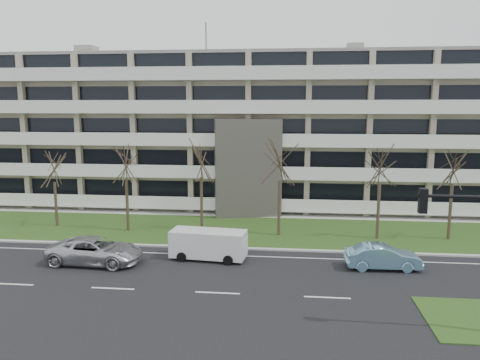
# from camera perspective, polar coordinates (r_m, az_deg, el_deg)

# --- Properties ---
(ground) EXTENTS (160.00, 160.00, 0.00)m
(ground) POSITION_cam_1_polar(r_m,az_deg,el_deg) (26.61, -2.77, -13.59)
(ground) COLOR black
(ground) RESTS_ON ground
(grass_verge) EXTENTS (90.00, 10.00, 0.06)m
(grass_verge) POSITION_cam_1_polar(r_m,az_deg,el_deg) (38.81, 0.17, -6.15)
(grass_verge) COLOR #234717
(grass_verge) RESTS_ON ground
(curb) EXTENTS (90.00, 0.35, 0.12)m
(curb) POSITION_cam_1_polar(r_m,az_deg,el_deg) (34.04, -0.69, -8.31)
(curb) COLOR #B2B2AD
(curb) RESTS_ON ground
(sidewalk) EXTENTS (90.00, 2.00, 0.08)m
(sidewalk) POSITION_cam_1_polar(r_m,az_deg,el_deg) (44.12, 0.91, -4.26)
(sidewalk) COLOR #B2B2AD
(sidewalk) RESTS_ON ground
(lane_edge_line) EXTENTS (90.00, 0.12, 0.01)m
(lane_edge_line) POSITION_cam_1_polar(r_m,az_deg,el_deg) (32.64, -1.01, -9.19)
(lane_edge_line) COLOR white
(lane_edge_line) RESTS_ON ground
(apartment_building) EXTENTS (60.50, 15.10, 18.75)m
(apartment_building) POSITION_cam_1_polar(r_m,az_deg,el_deg) (49.78, 1.63, 6.09)
(apartment_building) COLOR tan
(apartment_building) RESTS_ON ground
(silver_pickup) EXTENTS (6.25, 3.12, 1.70)m
(silver_pickup) POSITION_cam_1_polar(r_m,az_deg,el_deg) (32.33, -17.21, -8.23)
(silver_pickup) COLOR silver
(silver_pickup) RESTS_ON ground
(blue_sedan) EXTENTS (4.77, 1.86, 1.55)m
(blue_sedan) POSITION_cam_1_polar(r_m,az_deg,el_deg) (31.29, 17.01, -8.95)
(blue_sedan) COLOR #7DB6D9
(blue_sedan) RESTS_ON ground
(white_van) EXTENTS (5.20, 2.47, 1.95)m
(white_van) POSITION_cam_1_polar(r_m,az_deg,el_deg) (31.70, -3.77, -7.57)
(white_van) COLOR white
(white_van) RESTS_ON ground
(tree_1) EXTENTS (3.41, 3.41, 6.82)m
(tree_1) POSITION_cam_1_polar(r_m,az_deg,el_deg) (42.18, -21.80, 1.72)
(tree_1) COLOR #382B21
(tree_1) RESTS_ON ground
(tree_2) EXTENTS (3.85, 3.85, 7.71)m
(tree_2) POSITION_cam_1_polar(r_m,az_deg,el_deg) (38.73, -13.80, 2.54)
(tree_2) COLOR #382B21
(tree_2) RESTS_ON ground
(tree_3) EXTENTS (3.99, 3.99, 7.98)m
(tree_3) POSITION_cam_1_polar(r_m,az_deg,el_deg) (37.77, -4.79, 2.94)
(tree_3) COLOR #382B21
(tree_3) RESTS_ON ground
(tree_4) EXTENTS (3.96, 3.96, 7.92)m
(tree_4) POSITION_cam_1_polar(r_m,az_deg,el_deg) (36.36, 4.86, 2.62)
(tree_4) COLOR #382B21
(tree_4) RESTS_ON ground
(tree_5) EXTENTS (3.89, 3.89, 7.79)m
(tree_5) POSITION_cam_1_polar(r_m,az_deg,el_deg) (36.83, 16.77, 2.19)
(tree_5) COLOR #382B21
(tree_5) RESTS_ON ground
(tree_6) EXTENTS (3.91, 3.91, 7.82)m
(tree_6) POSITION_cam_1_polar(r_m,az_deg,el_deg) (38.53, 24.61, 2.08)
(tree_6) COLOR #382B21
(tree_6) RESTS_ON ground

